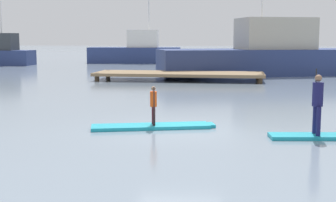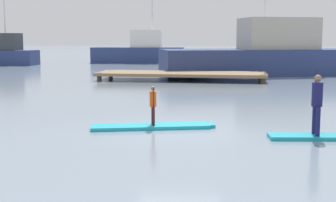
% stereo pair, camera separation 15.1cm
% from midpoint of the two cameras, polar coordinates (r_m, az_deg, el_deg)
% --- Properties ---
extents(ground_plane, '(240.00, 240.00, 0.00)m').
position_cam_midpoint_polar(ground_plane, '(13.58, 1.41, -3.49)').
color(ground_plane, gray).
extents(paddleboard_near, '(3.63, 1.66, 0.10)m').
position_cam_midpoint_polar(paddleboard_near, '(13.86, -1.53, -3.06)').
color(paddleboard_near, '#1E9EB2').
rests_on(paddleboard_near, ground).
extents(paddler_child_solo, '(0.24, 0.39, 1.13)m').
position_cam_midpoint_polar(paddler_child_solo, '(13.73, -1.49, -0.27)').
color(paddler_child_solo, '#4C1419').
rests_on(paddler_child_solo, paddleboard_near).
extents(paddleboard_far, '(3.06, 1.02, 0.10)m').
position_cam_midpoint_polar(paddleboard_far, '(13.12, 18.80, -4.09)').
color(paddleboard_far, '#1E9EB2').
rests_on(paddleboard_far, ground).
extents(paddler_adult, '(0.31, 0.50, 1.72)m').
position_cam_midpoint_polar(paddler_adult, '(12.89, 17.75, 0.05)').
color(paddler_adult, '#19194C').
rests_on(paddler_adult, paddleboard_far).
extents(fishing_boat_white_large, '(14.87, 8.52, 11.75)m').
position_cam_midpoint_polar(fishing_boat_white_large, '(33.99, 11.91, 5.43)').
color(fishing_boat_white_large, navy).
rests_on(fishing_boat_white_large, ground).
extents(motor_boat_small_navy, '(9.35, 3.31, 7.58)m').
position_cam_midpoint_polar(motor_boat_small_navy, '(47.95, -3.32, 5.94)').
color(motor_boat_small_navy, navy).
rests_on(motor_boat_small_navy, ground).
extents(floating_dock, '(10.16, 3.10, 0.49)m').
position_cam_midpoint_polar(floating_dock, '(28.85, 1.77, 3.27)').
color(floating_dock, '#846B4C').
rests_on(floating_dock, ground).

